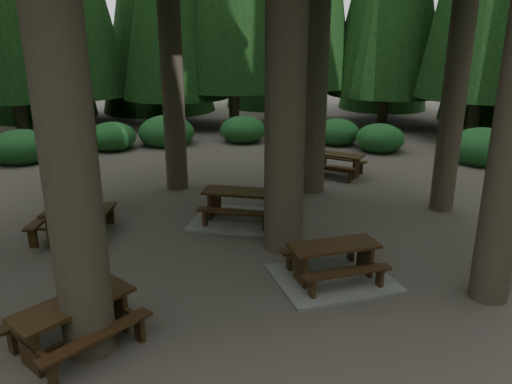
{
  "coord_description": "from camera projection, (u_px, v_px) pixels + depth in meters",
  "views": [
    {
      "loc": [
        -1.3,
        -9.74,
        4.55
      ],
      "look_at": [
        0.29,
        0.8,
        1.1
      ],
      "focal_mm": 35.0,
      "sensor_mm": 36.0,
      "label": 1
    }
  ],
  "objects": [
    {
      "name": "picnic_table_d",
      "position": [
        337.0,
        161.0,
        16.38
      ],
      "size": [
        2.11,
        2.06,
        0.71
      ],
      "rotation": [
        0.0,
        0.0,
        -0.67
      ],
      "color": "black",
      "rests_on": "ground"
    },
    {
      "name": "picnic_table_a",
      "position": [
        333.0,
        268.0,
        9.51
      ],
      "size": [
        2.41,
        2.1,
        0.73
      ],
      "rotation": [
        0.0,
        0.0,
        0.16
      ],
      "color": "gray",
      "rests_on": "ground"
    },
    {
      "name": "picnic_table_e",
      "position": [
        75.0,
        317.0,
        7.39
      ],
      "size": [
        2.26,
        2.22,
        0.76
      ],
      "rotation": [
        0.0,
        0.0,
        0.71
      ],
      "color": "black",
      "rests_on": "ground"
    },
    {
      "name": "picnic_table_b",
      "position": [
        72.0,
        213.0,
        11.53
      ],
      "size": [
        1.81,
        2.1,
        0.81
      ],
      "rotation": [
        0.0,
        0.0,
        1.39
      ],
      "color": "black",
      "rests_on": "ground"
    },
    {
      "name": "picnic_table_c",
      "position": [
        240.0,
        210.0,
        12.47
      ],
      "size": [
        2.86,
        2.62,
        0.79
      ],
      "rotation": [
        0.0,
        0.0,
        -0.35
      ],
      "color": "gray",
      "rests_on": "ground"
    },
    {
      "name": "shrub_ring",
      "position": [
        274.0,
        221.0,
        11.43
      ],
      "size": [
        23.86,
        24.64,
        1.49
      ],
      "color": "#1D5525",
      "rests_on": "ground"
    },
    {
      "name": "ground",
      "position": [
        248.0,
        252.0,
        10.75
      ],
      "size": [
        80.0,
        80.0,
        0.0
      ],
      "primitive_type": "plane",
      "color": "#4B423D",
      "rests_on": "ground"
    }
  ]
}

